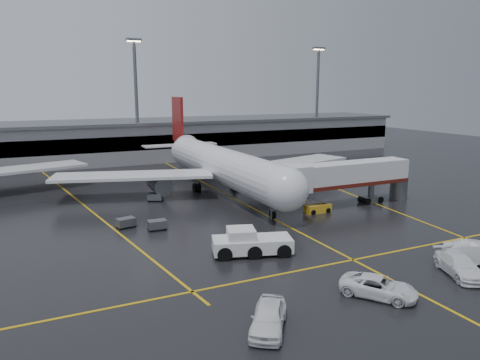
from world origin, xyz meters
name	(u,v)px	position (x,y,z in m)	size (l,w,h in m)	color
ground	(247,205)	(0.00, 0.00, 0.00)	(220.00, 220.00, 0.00)	black
apron_line_centre	(247,205)	(0.00, 0.00, 0.01)	(0.25, 90.00, 0.02)	gold
apron_line_stop	(353,260)	(0.00, -22.00, 0.01)	(60.00, 0.25, 0.02)	gold
apron_line_left	(83,204)	(-20.00, 10.00, 0.01)	(0.25, 70.00, 0.02)	gold
apron_line_right	(316,181)	(18.00, 10.00, 0.01)	(0.25, 70.00, 0.02)	gold
terminal	(154,139)	(0.00, 47.93, 4.32)	(122.00, 19.00, 8.60)	gray
light_mast_mid	(136,94)	(-5.00, 42.00, 14.47)	(3.00, 1.20, 25.45)	#595B60
light_mast_right	(317,93)	(40.00, 42.00, 14.47)	(3.00, 1.20, 25.45)	#595B60
main_airliner	(219,164)	(0.00, 9.70, 4.21)	(48.80, 45.60, 14.10)	silver
jet_bridge	(348,177)	(11.87, -6.00, 3.93)	(19.90, 3.40, 6.05)	silver
pushback_tractor	(250,243)	(-7.85, -16.60, 1.05)	(7.96, 5.06, 2.65)	silver
belt_loader	(318,208)	(6.49, -7.07, 0.53)	(3.42, 1.63, 2.16)	gold
service_van_a	(379,287)	(-3.12, -28.74, 0.79)	(2.61, 5.66, 1.57)	white
service_van_b	(460,265)	(5.85, -28.51, 0.84)	(2.36, 5.80, 1.68)	white
service_van_c	(479,254)	(9.45, -27.54, 0.97)	(2.06, 5.90, 1.94)	silver
service_van_d	(268,317)	(-12.88, -29.38, 0.89)	(2.10, 5.21, 1.78)	white
baggage_cart_a	(157,224)	(-13.83, -5.52, 0.63)	(2.04, 1.36, 1.12)	#595B60
baggage_cart_b	(126,222)	(-16.78, -3.16, 0.63)	(2.22, 1.68, 1.12)	#595B60
baggage_cart_c	(155,197)	(-10.60, 7.51, 0.63)	(2.37, 2.07, 1.12)	#595B60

